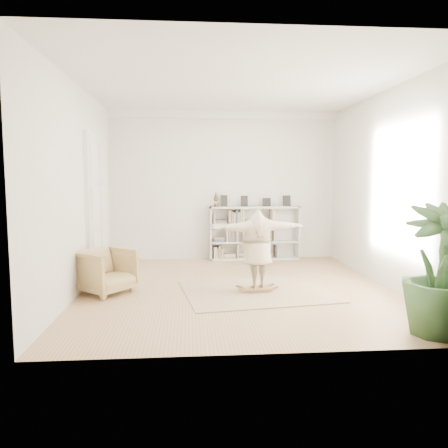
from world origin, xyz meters
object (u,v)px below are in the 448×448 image
(bookshelf, at_px, (254,233))
(houseplant, at_px, (440,270))
(rocker_board, at_px, (257,288))
(person, at_px, (257,247))
(armchair, at_px, (106,271))

(bookshelf, xyz_separation_m, houseplant, (1.56, -5.37, 0.20))
(rocker_board, bearing_deg, bookshelf, 73.98)
(rocker_board, bearing_deg, houseplant, -56.98)
(bookshelf, bearing_deg, person, -97.63)
(rocker_board, height_order, houseplant, houseplant)
(rocker_board, height_order, person, person)
(houseplant, bearing_deg, rocker_board, 131.41)
(bookshelf, bearing_deg, rocker_board, -97.63)
(bookshelf, height_order, houseplant, houseplant)
(rocker_board, relative_size, person, 0.31)
(bookshelf, xyz_separation_m, person, (-0.42, -3.13, 0.17))
(armchair, xyz_separation_m, person, (2.62, -0.15, 0.42))
(person, height_order, houseplant, houseplant)
(armchair, xyz_separation_m, houseplant, (4.60, -2.39, 0.45))
(rocker_board, xyz_separation_m, person, (-0.00, 0.00, 0.74))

